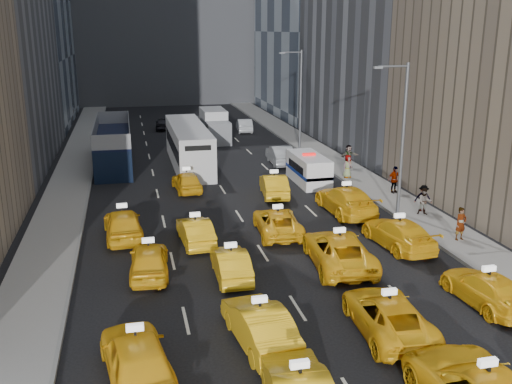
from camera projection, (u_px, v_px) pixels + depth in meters
ground at (313, 333)px, 21.06m from camera, size 160.00×160.00×0.00m
sidewalk_west at (71, 179)px, 42.21m from camera, size 3.00×90.00×0.15m
sidewalk_east at (339, 165)px, 46.71m from camera, size 3.00×90.00×0.15m
curb_west at (92, 178)px, 42.52m from camera, size 0.15×90.00×0.18m
curb_east at (322, 165)px, 46.40m from camera, size 0.15×90.00×0.18m
streetlight_near at (401, 135)px, 32.91m from camera, size 2.15×0.22×9.00m
streetlight_far at (299, 96)px, 51.65m from camera, size 2.15×0.22×9.00m
taxi_4 at (137, 357)px, 17.98m from camera, size 2.62×5.11×1.67m
taxi_5 at (259, 324)px, 20.15m from camera, size 2.12×4.72×1.50m
taxi_6 at (388, 315)px, 20.93m from camera, size 2.66×5.20×1.41m
taxi_7 at (486, 289)px, 23.07m from camera, size 2.09×4.72×1.35m
taxi_8 at (149, 260)px, 25.83m from camera, size 1.97×4.37×1.46m
taxi_9 at (231, 263)px, 25.58m from camera, size 1.49×4.08×1.34m
taxi_10 at (339, 250)px, 26.80m from camera, size 3.17×5.88×1.57m
taxi_11 at (398, 233)px, 29.19m from camera, size 2.47×5.21×1.47m
taxi_12 at (123, 224)px, 30.34m from camera, size 2.22×4.85×1.61m
taxi_13 at (195, 231)px, 29.63m from camera, size 1.71×4.24×1.37m
taxi_14 at (278, 222)px, 31.03m from camera, size 2.60×5.00×1.34m
taxi_15 at (346, 200)px, 34.49m from camera, size 2.47×5.77×1.66m
taxi_16 at (187, 181)px, 39.24m from camera, size 1.98×4.17×1.38m
taxi_17 at (274, 185)px, 38.14m from camera, size 2.10×4.61×1.47m
nypd_van at (309, 169)px, 41.29m from camera, size 2.66×5.33×2.19m
double_decker at (113, 144)px, 46.50m from camera, size 3.89×12.37×3.54m
city_bus at (188, 146)px, 46.42m from camera, size 3.66×12.94×3.30m
box_truck at (215, 126)px, 56.92m from camera, size 2.96×6.83×3.03m
misc_car_0 at (280, 155)px, 47.08m from camera, size 1.91×4.83×1.56m
misc_car_1 at (117, 131)px, 57.86m from camera, size 2.72×5.63×1.55m
misc_car_2 at (208, 119)px, 65.16m from camera, size 3.00×5.87×1.63m
misc_car_3 at (163, 124)px, 63.32m from camera, size 1.86×3.99×1.32m
misc_car_4 at (244, 125)px, 61.90m from camera, size 2.00×4.44×1.41m
pedestrian_0 at (461, 224)px, 29.70m from camera, size 0.71×0.53×1.76m
pedestrian_1 at (424, 202)px, 33.76m from camera, size 0.88×0.67×1.61m
pedestrian_2 at (423, 198)px, 34.41m from camera, size 1.13×0.79×1.62m
pedestrian_3 at (394, 180)px, 38.26m from camera, size 1.16×0.74×1.82m
pedestrian_4 at (348, 166)px, 42.24m from camera, size 0.95×0.75×1.71m
pedestrian_5 at (349, 156)px, 45.21m from camera, size 1.77×0.96×1.84m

